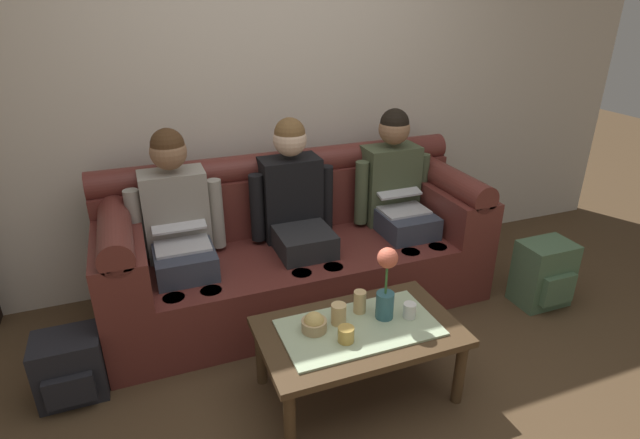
# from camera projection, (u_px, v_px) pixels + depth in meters

# --- Properties ---
(ground_plane) EXTENTS (14.00, 14.00, 0.00)m
(ground_plane) POSITION_uv_depth(u_px,v_px,m) (374.00, 418.00, 2.50)
(ground_plane) COLOR #4C3823
(back_wall_patterned) EXTENTS (6.00, 0.12, 2.90)m
(back_wall_patterned) POSITION_uv_depth(u_px,v_px,m) (268.00, 69.00, 3.35)
(back_wall_patterned) COLOR beige
(back_wall_patterned) RESTS_ON ground_plane
(couch) EXTENTS (2.42, 0.88, 0.96)m
(couch) POSITION_uv_depth(u_px,v_px,m) (297.00, 249.00, 3.34)
(couch) COLOR maroon
(couch) RESTS_ON ground_plane
(person_left) EXTENTS (0.56, 0.67, 1.22)m
(person_left) POSITION_uv_depth(u_px,v_px,m) (179.00, 226.00, 2.98)
(person_left) COLOR #383D4C
(person_left) RESTS_ON ground_plane
(person_middle) EXTENTS (0.56, 0.67, 1.22)m
(person_middle) POSITION_uv_depth(u_px,v_px,m) (296.00, 209.00, 3.22)
(person_middle) COLOR #232326
(person_middle) RESTS_ON ground_plane
(person_right) EXTENTS (0.56, 0.67, 1.22)m
(person_right) POSITION_uv_depth(u_px,v_px,m) (397.00, 194.00, 3.45)
(person_right) COLOR #383D4C
(person_right) RESTS_ON ground_plane
(coffee_table) EXTENTS (0.99, 0.59, 0.41)m
(coffee_table) POSITION_uv_depth(u_px,v_px,m) (359.00, 336.00, 2.52)
(coffee_table) COLOR #47331E
(coffee_table) RESTS_ON ground_plane
(flower_vase) EXTENTS (0.10, 0.10, 0.39)m
(flower_vase) POSITION_uv_depth(u_px,v_px,m) (386.00, 283.00, 2.49)
(flower_vase) COLOR #336672
(flower_vase) RESTS_ON coffee_table
(snack_bowl) EXTENTS (0.12, 0.12, 0.10)m
(snack_bowl) POSITION_uv_depth(u_px,v_px,m) (314.00, 324.00, 2.46)
(snack_bowl) COLOR tan
(snack_bowl) RESTS_ON coffee_table
(cup_near_left) EXTENTS (0.07, 0.07, 0.08)m
(cup_near_left) POSITION_uv_depth(u_px,v_px,m) (410.00, 310.00, 2.56)
(cup_near_left) COLOR white
(cup_near_left) RESTS_ON coffee_table
(cup_near_right) EXTENTS (0.08, 0.08, 0.08)m
(cup_near_right) POSITION_uv_depth(u_px,v_px,m) (346.00, 334.00, 2.38)
(cup_near_right) COLOR gold
(cup_near_right) RESTS_ON coffee_table
(cup_far_center) EXTENTS (0.08, 0.08, 0.11)m
(cup_far_center) POSITION_uv_depth(u_px,v_px,m) (339.00, 314.00, 2.51)
(cup_far_center) COLOR #DBB77A
(cup_far_center) RESTS_ON coffee_table
(cup_far_left) EXTENTS (0.06, 0.06, 0.12)m
(cup_far_left) POSITION_uv_depth(u_px,v_px,m) (360.00, 302.00, 2.59)
(cup_far_left) COLOR #DBB77A
(cup_far_left) RESTS_ON coffee_table
(backpack_right) EXTENTS (0.34, 0.29, 0.44)m
(backpack_right) POSITION_uv_depth(u_px,v_px,m) (544.00, 274.00, 3.34)
(backpack_right) COLOR #4C6B4C
(backpack_right) RESTS_ON ground_plane
(backpack_left) EXTENTS (0.33, 0.30, 0.35)m
(backpack_left) POSITION_uv_depth(u_px,v_px,m) (70.00, 367.00, 2.58)
(backpack_left) COLOR black
(backpack_left) RESTS_ON ground_plane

